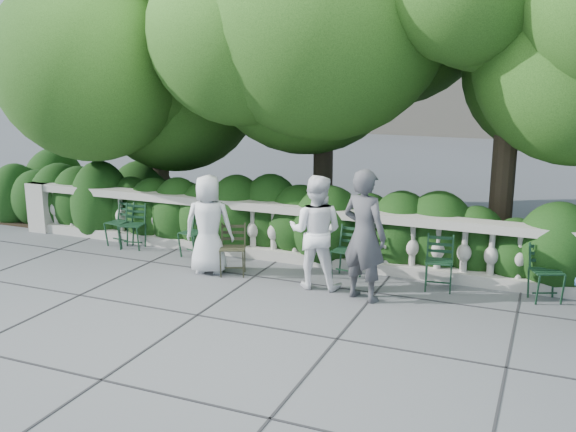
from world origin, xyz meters
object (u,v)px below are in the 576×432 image
at_px(person_casual_man, 316,232).
at_px(chair_c, 188,259).
at_px(chair_e, 342,280).
at_px(chair_d, 437,293).
at_px(person_businessman, 209,224).
at_px(chair_weathered, 232,278).
at_px(chair_a, 115,247).
at_px(chair_b, 130,250).
at_px(person_woman_grey, 364,235).
at_px(chair_f, 548,304).

bearing_deg(person_casual_man, chair_c, -16.02).
xyz_separation_m(chair_c, chair_e, (2.84, -0.03, 0.00)).
height_order(chair_e, person_casual_man, person_casual_man).
xyz_separation_m(chair_d, chair_e, (-1.50, 0.01, 0.00)).
height_order(chair_d, person_businessman, person_businessman).
distance_m(chair_weathered, person_casual_man, 1.63).
distance_m(chair_a, chair_d, 6.00).
bearing_deg(person_businessman, chair_b, -31.28).
xyz_separation_m(chair_a, person_businessman, (2.37, -0.60, 0.81)).
height_order(person_woman_grey, person_casual_man, person_woman_grey).
bearing_deg(chair_f, person_businessman, 162.38).
xyz_separation_m(chair_e, person_businessman, (-2.13, -0.46, 0.81)).
xyz_separation_m(chair_a, chair_weathered, (2.84, -0.71, 0.00)).
xyz_separation_m(chair_a, chair_c, (1.66, -0.11, 0.00)).
bearing_deg(person_businessman, chair_c, -50.69).
xyz_separation_m(chair_d, chair_f, (1.53, 0.13, 0.00)).
bearing_deg(chair_c, chair_d, 15.36).
relative_size(chair_weathered, person_casual_man, 0.49).
distance_m(chair_b, chair_weathered, 2.54).
bearing_deg(person_woman_grey, person_casual_man, 3.24).
relative_size(chair_c, person_woman_grey, 0.44).
xyz_separation_m(chair_b, chair_c, (1.27, -0.05, 0.00)).
height_order(chair_e, person_woman_grey, person_woman_grey).
height_order(chair_e, chair_weathered, same).
xyz_separation_m(chair_a, chair_d, (5.99, -0.15, 0.00)).
bearing_deg(person_businessman, chair_d, 171.19).
height_order(chair_c, person_businessman, person_businessman).
xyz_separation_m(chair_b, person_casual_man, (3.83, -0.53, 0.87)).
bearing_deg(chair_f, chair_a, 155.75).
height_order(chair_a, chair_f, same).
distance_m(chair_c, chair_weathered, 1.33).
relative_size(chair_b, chair_c, 1.00).
distance_m(chair_e, chair_f, 3.03).
bearing_deg(chair_a, chair_e, 7.04).
bearing_deg(chair_e, chair_f, 9.35).
height_order(chair_e, person_businessman, person_businessman).
bearing_deg(chair_d, chair_c, 171.28).
relative_size(chair_c, chair_e, 1.00).
bearing_deg(chair_e, chair_b, -174.15).
relative_size(chair_b, chair_weathered, 1.00).
height_order(chair_b, chair_d, same).
height_order(chair_f, person_casual_man, person_casual_man).
bearing_deg(chair_weathered, chair_e, -3.28).
bearing_deg(chair_weathered, person_businessman, 145.30).
height_order(chair_a, person_businessman, person_businessman).
height_order(chair_weathered, person_businessman, person_businessman).
bearing_deg(chair_b, chair_a, 159.05).
bearing_deg(chair_a, person_woman_grey, -0.34).
xyz_separation_m(chair_b, person_woman_grey, (4.65, -0.75, 0.96)).
bearing_deg(chair_b, person_businessman, -27.37).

